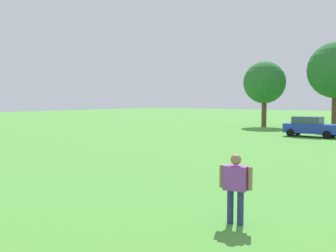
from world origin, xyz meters
TOP-DOWN VIEW (x-y plane):
  - ground_plane at (0.00, 30.00)m, footprint 160.00×160.00m
  - adult_bystander at (2.92, 11.66)m, footprint 0.84×0.43m
  - parked_car_blue_0 at (-2.72, 35.91)m, footprint 4.30×2.02m
  - tree_far_left at (-10.67, 44.74)m, footprint 4.72×4.72m
  - tree_left at (-3.17, 45.25)m, footprint 5.76×5.76m

SIDE VIEW (x-z plane):
  - ground_plane at x=0.00m, z-range 0.00..0.00m
  - parked_car_blue_0 at x=-2.72m, z-range 0.02..1.70m
  - adult_bystander at x=2.92m, z-range 0.17..1.95m
  - tree_far_left at x=-10.67m, z-range 1.29..8.65m
  - tree_left at x=-3.17m, z-range 1.57..10.54m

